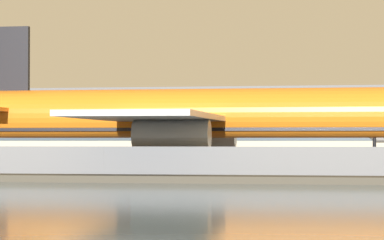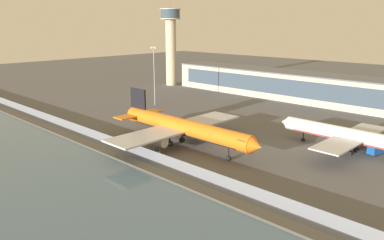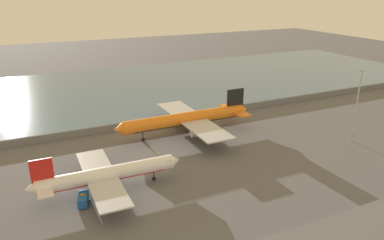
% 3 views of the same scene
% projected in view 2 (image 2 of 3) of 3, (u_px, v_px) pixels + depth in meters
% --- Properties ---
extents(ground_plane, '(500.00, 500.00, 0.00)m').
position_uv_depth(ground_plane, '(179.00, 139.00, 105.82)').
color(ground_plane, '#565659').
extents(shoreline_seawall, '(320.00, 3.00, 0.50)m').
position_uv_depth(shoreline_seawall, '(119.00, 157.00, 91.43)').
color(shoreline_seawall, '#474238').
rests_on(shoreline_seawall, ground).
extents(perimeter_fence, '(280.00, 0.10, 2.47)m').
position_uv_depth(perimeter_fence, '(133.00, 148.00, 94.33)').
color(perimeter_fence, slate).
rests_on(perimeter_fence, ground).
extents(cargo_jet_orange, '(48.56, 41.63, 13.45)m').
position_uv_depth(cargo_jet_orange, '(182.00, 127.00, 99.12)').
color(cargo_jet_orange, orange).
rests_on(cargo_jet_orange, ground).
extents(passenger_jet_white_red, '(37.36, 31.72, 11.31)m').
position_uv_depth(passenger_jet_white_red, '(347.00, 135.00, 94.74)').
color(passenger_jet_white_red, white).
rests_on(passenger_jet_white_red, ground).
extents(baggage_tug, '(3.48, 3.28, 1.80)m').
position_uv_depth(baggage_tug, '(157.00, 152.00, 92.74)').
color(baggage_tug, white).
rests_on(baggage_tug, ground).
extents(ops_van, '(3.37, 5.57, 2.48)m').
position_uv_depth(ops_van, '(377.00, 149.00, 93.85)').
color(ops_van, '#19519E').
rests_on(ops_van, ground).
extents(control_tower, '(10.82, 10.82, 41.52)m').
position_uv_depth(control_tower, '(171.00, 40.00, 193.90)').
color(control_tower, '#C6B793').
rests_on(control_tower, ground).
extents(terminal_building, '(120.12, 16.70, 11.84)m').
position_uv_depth(terminal_building, '(293.00, 86.00, 160.73)').
color(terminal_building, '#BCB299').
rests_on(terminal_building, ground).
extents(apron_light_mast_apron_west, '(3.20, 0.40, 23.16)m').
position_uv_depth(apron_light_mast_apron_west, '(154.00, 73.00, 147.28)').
color(apron_light_mast_apron_west, '#93969B').
rests_on(apron_light_mast_apron_west, ground).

